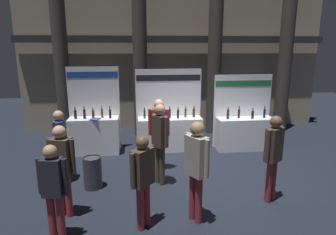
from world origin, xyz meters
TOP-DOWN VIEW (x-y plane):
  - ground_plane at (0.00, 0.00)m, footprint 24.00×24.00m
  - hall_colonnade at (-0.00, 4.13)m, footprint 11.06×1.28m
  - exhibitor_booth_0 at (-2.68, 1.71)m, footprint 1.47×0.71m
  - exhibitor_booth_1 at (-0.48, 1.73)m, footprint 1.97×0.66m
  - exhibitor_booth_2 at (1.77, 1.56)m, footprint 1.78×0.66m
  - trash_bin at (-2.45, -0.58)m, footprint 0.40×0.40m
  - visitor_0 at (-3.18, -0.18)m, footprint 0.23×0.49m
  - visitor_1 at (-2.80, -1.67)m, footprint 0.50×0.35m
  - visitor_2 at (-0.97, -0.55)m, footprint 0.36×0.43m
  - visitor_3 at (-0.92, 0.25)m, footprint 0.52×0.27m
  - visitor_4 at (-1.40, -2.18)m, footprint 0.42×0.44m
  - visitor_5 at (-2.78, -2.36)m, footprint 0.47×0.27m
  - visitor_6 at (1.15, -1.57)m, footprint 0.45×0.37m
  - visitor_7 at (-0.48, -2.09)m, footprint 0.39×0.50m

SIDE VIEW (x-z plane):
  - ground_plane at x=0.00m, z-range 0.00..0.00m
  - trash_bin at x=-2.45m, z-range 0.00..0.71m
  - exhibitor_booth_2 at x=1.77m, z-range -0.54..1.68m
  - exhibitor_booth_1 at x=-0.48m, z-range -0.59..1.80m
  - exhibitor_booth_0 at x=-2.68m, z-range -0.61..1.87m
  - visitor_5 at x=-2.78m, z-range 0.13..1.72m
  - visitor_4 at x=-1.40m, z-range 0.15..1.78m
  - visitor_0 at x=-3.18m, z-range 0.14..1.81m
  - visitor_1 at x=-2.80m, z-range 0.17..1.88m
  - visitor_6 at x=1.15m, z-range 0.16..1.92m
  - visitor_3 at x=-0.92m, z-range 0.17..1.97m
  - visitor_2 at x=-0.97m, z-range 0.17..2.00m
  - visitor_7 at x=-0.48m, z-range 0.19..2.00m
  - hall_colonnade at x=0.00m, z-range -0.10..5.88m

